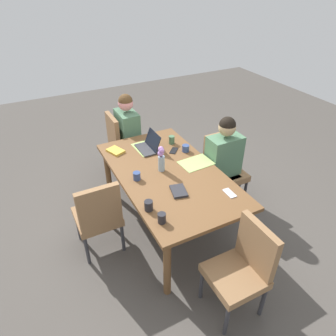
{
  "coord_description": "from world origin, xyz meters",
  "views": [
    {
      "loc": [
        -2.42,
        1.24,
        2.58
      ],
      "look_at": [
        0.0,
        0.0,
        0.77
      ],
      "focal_mm": 32.66,
      "sensor_mm": 36.0,
      "label": 1
    }
  ],
  "objects_px": {
    "coffee_mug_centre_right": "(137,176)",
    "book_blue_cover": "(179,191)",
    "phone_silver": "(230,193)",
    "coffee_mug_centre_left": "(172,140)",
    "chair_head_left_right_near": "(243,266)",
    "dining_table": "(168,177)",
    "coffee_mug_near_left": "(149,206)",
    "book_red_cover": "(116,151)",
    "person_head_right_left_mid": "(128,140)",
    "coffee_mug_far_left": "(186,148)",
    "chair_near_left_near": "(223,166)",
    "phone_black": "(174,151)",
    "flower_vase": "(161,158)",
    "chair_far_left_far": "(98,214)",
    "chair_head_right_left_mid": "(122,141)",
    "laptop_head_right_left_mid": "(149,146)",
    "coffee_mug_near_right": "(162,218)",
    "person_near_left_near": "(222,168)"
  },
  "relations": [
    {
      "from": "person_head_right_left_mid",
      "to": "book_blue_cover",
      "type": "bearing_deg",
      "value": 177.74
    },
    {
      "from": "coffee_mug_far_left",
      "to": "phone_black",
      "type": "height_order",
      "value": "coffee_mug_far_left"
    },
    {
      "from": "dining_table",
      "to": "coffee_mug_centre_right",
      "type": "relative_size",
      "value": 21.59
    },
    {
      "from": "coffee_mug_centre_right",
      "to": "book_blue_cover",
      "type": "distance_m",
      "value": 0.48
    },
    {
      "from": "coffee_mug_far_left",
      "to": "coffee_mug_centre_left",
      "type": "bearing_deg",
      "value": 13.24
    },
    {
      "from": "dining_table",
      "to": "coffee_mug_near_right",
      "type": "height_order",
      "value": "coffee_mug_near_right"
    },
    {
      "from": "book_red_cover",
      "to": "phone_silver",
      "type": "bearing_deg",
      "value": -171.13
    },
    {
      "from": "chair_far_left_far",
      "to": "coffee_mug_far_left",
      "type": "distance_m",
      "value": 1.28
    },
    {
      "from": "chair_far_left_far",
      "to": "chair_head_left_right_near",
      "type": "bearing_deg",
      "value": -142.59
    },
    {
      "from": "person_head_right_left_mid",
      "to": "coffee_mug_far_left",
      "type": "relative_size",
      "value": 13.97
    },
    {
      "from": "chair_near_left_near",
      "to": "phone_black",
      "type": "distance_m",
      "value": 0.65
    },
    {
      "from": "chair_near_left_near",
      "to": "person_near_left_near",
      "type": "distance_m",
      "value": 0.1
    },
    {
      "from": "coffee_mug_near_left",
      "to": "flower_vase",
      "type": "bearing_deg",
      "value": -36.26
    },
    {
      "from": "chair_head_left_right_near",
      "to": "dining_table",
      "type": "bearing_deg",
      "value": 3.38
    },
    {
      "from": "book_red_cover",
      "to": "coffee_mug_centre_left",
      "type": "bearing_deg",
      "value": -120.88
    },
    {
      "from": "coffee_mug_near_left",
      "to": "coffee_mug_far_left",
      "type": "xyz_separation_m",
      "value": [
        0.76,
        -0.82,
        -0.01
      ]
    },
    {
      "from": "coffee_mug_near_right",
      "to": "phone_black",
      "type": "relative_size",
      "value": 0.63
    },
    {
      "from": "phone_black",
      "to": "chair_head_right_left_mid",
      "type": "bearing_deg",
      "value": -115.75
    },
    {
      "from": "chair_head_right_left_mid",
      "to": "phone_black",
      "type": "xyz_separation_m",
      "value": [
        -0.92,
        -0.34,
        0.23
      ]
    },
    {
      "from": "book_blue_cover",
      "to": "phone_black",
      "type": "bearing_deg",
      "value": -11.43
    },
    {
      "from": "coffee_mug_near_left",
      "to": "book_red_cover",
      "type": "distance_m",
      "value": 1.13
    },
    {
      "from": "phone_black",
      "to": "book_red_cover",
      "type": "bearing_deg",
      "value": -71.63
    },
    {
      "from": "laptop_head_right_left_mid",
      "to": "chair_head_left_right_near",
      "type": "bearing_deg",
      "value": -178.31
    },
    {
      "from": "laptop_head_right_left_mid",
      "to": "coffee_mug_near_right",
      "type": "distance_m",
      "value": 1.27
    },
    {
      "from": "chair_far_left_far",
      "to": "coffee_mug_centre_left",
      "type": "height_order",
      "value": "chair_far_left_far"
    },
    {
      "from": "chair_far_left_far",
      "to": "coffee_mug_far_left",
      "type": "xyz_separation_m",
      "value": [
        0.36,
        -1.2,
        0.26
      ]
    },
    {
      "from": "dining_table",
      "to": "flower_vase",
      "type": "xyz_separation_m",
      "value": [
        0.06,
        0.05,
        0.23
      ]
    },
    {
      "from": "laptop_head_right_left_mid",
      "to": "book_red_cover",
      "type": "bearing_deg",
      "value": 72.06
    },
    {
      "from": "chair_head_right_left_mid",
      "to": "coffee_mug_near_left",
      "type": "xyz_separation_m",
      "value": [
        -1.75,
        0.36,
        0.27
      ]
    },
    {
      "from": "person_head_right_left_mid",
      "to": "phone_silver",
      "type": "height_order",
      "value": "person_head_right_left_mid"
    },
    {
      "from": "coffee_mug_centre_right",
      "to": "book_red_cover",
      "type": "bearing_deg",
      "value": 1.19
    },
    {
      "from": "book_blue_cover",
      "to": "phone_black",
      "type": "height_order",
      "value": "book_blue_cover"
    },
    {
      "from": "flower_vase",
      "to": "coffee_mug_centre_right",
      "type": "bearing_deg",
      "value": 97.03
    },
    {
      "from": "book_blue_cover",
      "to": "person_head_right_left_mid",
      "type": "bearing_deg",
      "value": 10.9
    },
    {
      "from": "phone_silver",
      "to": "coffee_mug_centre_left",
      "type": "bearing_deg",
      "value": -177.16
    },
    {
      "from": "flower_vase",
      "to": "coffee_mug_near_left",
      "type": "relative_size",
      "value": 2.98
    },
    {
      "from": "coffee_mug_centre_right",
      "to": "book_blue_cover",
      "type": "xyz_separation_m",
      "value": [
        -0.38,
        -0.28,
        -0.03
      ]
    },
    {
      "from": "person_head_right_left_mid",
      "to": "coffee_mug_far_left",
      "type": "distance_m",
      "value": 1.03
    },
    {
      "from": "dining_table",
      "to": "chair_near_left_near",
      "type": "xyz_separation_m",
      "value": [
        0.1,
        -0.82,
        -0.15
      ]
    },
    {
      "from": "chair_head_right_left_mid",
      "to": "coffee_mug_far_left",
      "type": "relative_size",
      "value": 10.52
    },
    {
      "from": "flower_vase",
      "to": "book_blue_cover",
      "type": "distance_m",
      "value": 0.45
    },
    {
      "from": "flower_vase",
      "to": "phone_black",
      "type": "distance_m",
      "value": 0.46
    },
    {
      "from": "coffee_mug_centre_left",
      "to": "coffee_mug_far_left",
      "type": "xyz_separation_m",
      "value": [
        -0.25,
        -0.06,
        -0.01
      ]
    },
    {
      "from": "chair_head_left_right_near",
      "to": "coffee_mug_centre_right",
      "type": "height_order",
      "value": "chair_head_left_right_near"
    },
    {
      "from": "book_red_cover",
      "to": "flower_vase",
      "type": "bearing_deg",
      "value": -173.35
    },
    {
      "from": "chair_far_left_far",
      "to": "chair_head_left_right_near",
      "type": "xyz_separation_m",
      "value": [
        -1.16,
        -0.89,
        0.0
      ]
    },
    {
      "from": "chair_head_right_left_mid",
      "to": "phone_silver",
      "type": "distance_m",
      "value": 1.95
    },
    {
      "from": "coffee_mug_centre_left",
      "to": "coffee_mug_far_left",
      "type": "distance_m",
      "value": 0.25
    },
    {
      "from": "chair_near_left_near",
      "to": "book_red_cover",
      "type": "height_order",
      "value": "chair_near_left_near"
    },
    {
      "from": "flower_vase",
      "to": "coffee_mug_near_left",
      "type": "distance_m",
      "value": 0.66
    }
  ]
}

